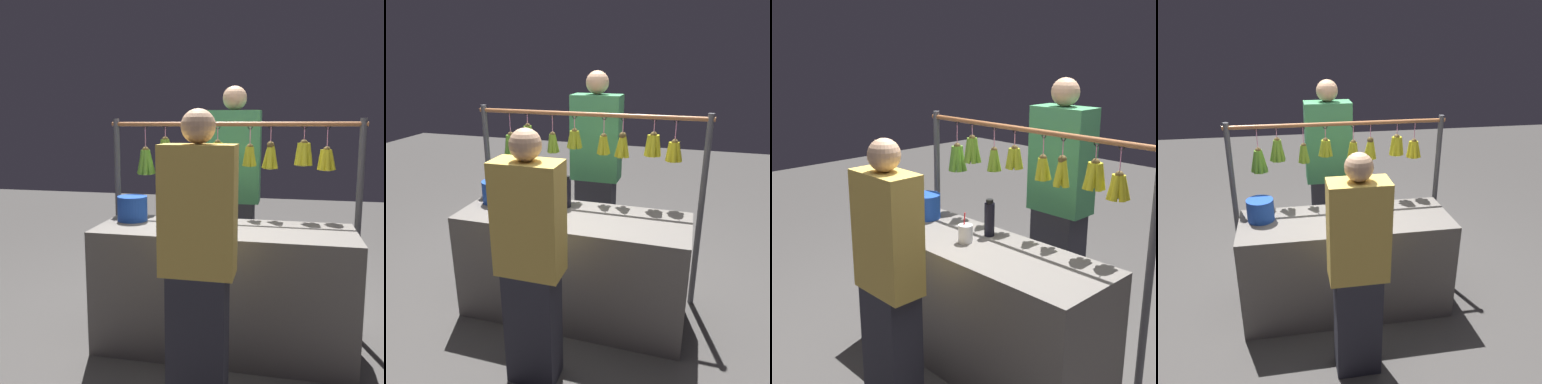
{
  "view_description": "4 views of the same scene",
  "coord_description": "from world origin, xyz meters",
  "views": [
    {
      "loc": [
        -0.37,
        2.66,
        1.44
      ],
      "look_at": [
        0.21,
        0.0,
        1.02
      ],
      "focal_mm": 40.62,
      "sensor_mm": 36.0,
      "label": 1
    },
    {
      "loc": [
        -0.75,
        2.36,
        1.84
      ],
      "look_at": [
        -0.04,
        0.0,
        0.98
      ],
      "focal_mm": 35.75,
      "sensor_mm": 36.0,
      "label": 2
    },
    {
      "loc": [
        -2.02,
        2.07,
        1.95
      ],
      "look_at": [
        0.16,
        0.0,
        1.1
      ],
      "focal_mm": 48.58,
      "sensor_mm": 36.0,
      "label": 3
    },
    {
      "loc": [
        0.43,
        2.68,
        2.13
      ],
      "look_at": [
        -0.03,
        0.0,
        1.02
      ],
      "focal_mm": 36.83,
      "sensor_mm": 36.0,
      "label": 4
    }
  ],
  "objects": [
    {
      "name": "blue_bucket",
      "position": [
        0.64,
        -0.09,
        0.88
      ],
      "size": [
        0.2,
        0.2,
        0.17
      ],
      "primitive_type": "cylinder",
      "color": "#1B45B0",
      "rests_on": "market_counter"
    },
    {
      "name": "vendor_person",
      "position": [
        0.04,
        -0.8,
        0.87
      ],
      "size": [
        0.42,
        0.23,
        1.75
      ],
      "color": "#2D2D38",
      "rests_on": "ground"
    },
    {
      "name": "ground_plane",
      "position": [
        0.0,
        0.0,
        0.0
      ],
      "size": [
        12.0,
        12.0,
        0.0
      ],
      "primitive_type": "plane",
      "color": "#44413F"
    },
    {
      "name": "display_rack",
      "position": [
        0.01,
        -0.38,
        1.1
      ],
      "size": [
        1.78,
        0.14,
        1.49
      ],
      "color": "#4C4C51",
      "rests_on": "ground"
    },
    {
      "name": "water_bottle",
      "position": [
        0.09,
        -0.15,
        0.91
      ],
      "size": [
        0.06,
        0.06,
        0.24
      ],
      "color": "black",
      "rests_on": "market_counter"
    },
    {
      "name": "market_counter",
      "position": [
        0.0,
        0.0,
        0.4
      ],
      "size": [
        1.62,
        0.59,
        0.8
      ],
      "primitive_type": "cube",
      "color": "#66605B",
      "rests_on": "ground"
    },
    {
      "name": "drink_cup",
      "position": [
        0.11,
        0.04,
        0.86
      ],
      "size": [
        0.09,
        0.09,
        0.18
      ],
      "color": "silver",
      "rests_on": "market_counter"
    },
    {
      "name": "customer_person",
      "position": [
        0.03,
        0.66,
        0.75
      ],
      "size": [
        0.36,
        0.2,
        1.52
      ],
      "color": "#2D2D38",
      "rests_on": "ground"
    }
  ]
}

